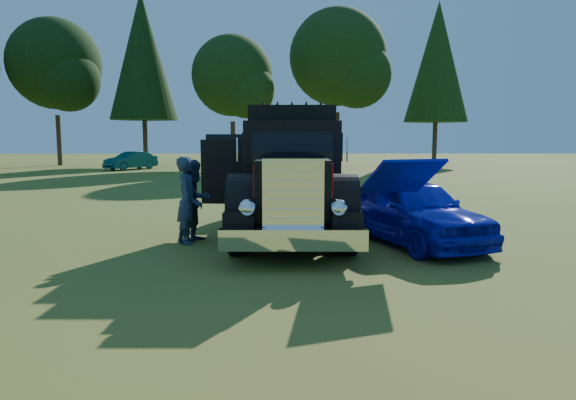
# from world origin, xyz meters

# --- Properties ---
(ground) EXTENTS (120.00, 120.00, 0.00)m
(ground) POSITION_xyz_m (0.00, 0.00, 0.00)
(ground) COLOR #35601C
(ground) RESTS_ON ground
(treeline) EXTENTS (72.10, 24.04, 13.84)m
(treeline) POSITION_xyz_m (-4.61, 27.19, 7.77)
(treeline) COLOR #2D2116
(treeline) RESTS_ON ground
(diamond_t_truck) EXTENTS (3.38, 7.16, 3.00)m
(diamond_t_truck) POSITION_xyz_m (0.33, 1.82, 1.28)
(diamond_t_truck) COLOR black
(diamond_t_truck) RESTS_ON ground
(hotrod_coupe) EXTENTS (2.99, 4.49, 1.89)m
(hotrod_coupe) POSITION_xyz_m (2.88, 0.84, 0.71)
(hotrod_coupe) COLOR #14068C
(hotrod_coupe) RESTS_ON ground
(spectator_near) EXTENTS (0.48, 0.70, 1.85)m
(spectator_near) POSITION_xyz_m (-1.89, 0.83, 0.93)
(spectator_near) COLOR #1A233D
(spectator_near) RESTS_ON ground
(spectator_far) EXTENTS (1.06, 1.10, 1.78)m
(spectator_far) POSITION_xyz_m (-1.77, 1.04, 0.89)
(spectator_far) COLOR #1E3148
(spectator_far) RESTS_ON ground
(distant_teal_car) EXTENTS (3.22, 3.82, 1.23)m
(distant_teal_car) POSITION_xyz_m (-10.72, 25.72, 0.62)
(distant_teal_car) COLOR #083434
(distant_teal_car) RESTS_ON ground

